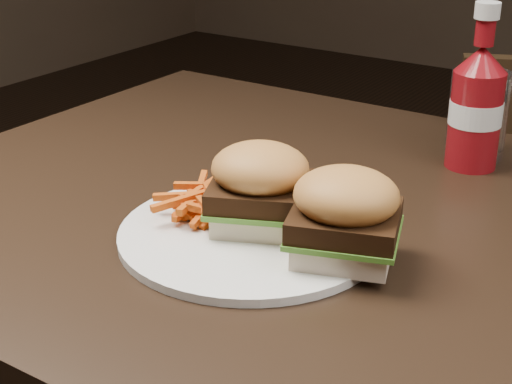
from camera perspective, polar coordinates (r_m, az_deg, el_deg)
The scene contains 7 objects.
dining_table at distance 0.88m, azimuth 9.18°, elevation -3.58°, with size 1.20×0.80×0.04m, color black.
plate at distance 0.83m, azimuth -0.38°, elevation -3.06°, with size 0.28×0.28×0.01m, color white.
sandwich_half_a at distance 0.84m, azimuth 0.30°, elevation -1.72°, with size 0.09×0.09×0.02m, color beige.
sandwich_half_b at distance 0.78m, azimuth 6.40°, elevation -3.92°, with size 0.09×0.09×0.02m, color beige.
fries_pile at distance 0.85m, azimuth -3.17°, elevation -0.47°, with size 0.10×0.10×0.04m, color red, non-canonical shape.
ketchup_bottle at distance 1.04m, azimuth 15.61°, elevation 4.91°, with size 0.07×0.07×0.13m, color maroon.
tumbler at distance 1.08m, azimuth 15.81°, elevation 5.29°, with size 0.08×0.08×0.12m, color white.
Camera 1 is at (0.31, -0.72, 1.13)m, focal length 55.00 mm.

